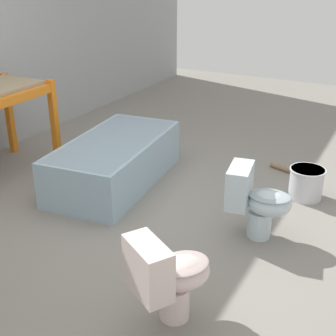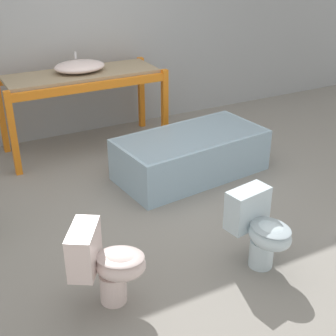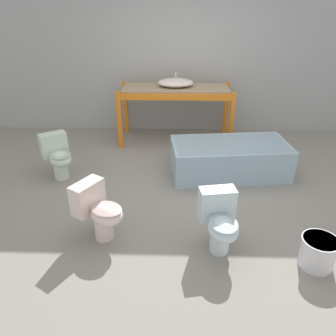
% 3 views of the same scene
% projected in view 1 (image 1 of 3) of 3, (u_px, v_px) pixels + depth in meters
% --- Properties ---
extents(ground_plane, '(12.00, 12.00, 0.00)m').
position_uv_depth(ground_plane, '(107.00, 212.00, 4.31)').
color(ground_plane, gray).
extents(bathtub_main, '(1.70, 0.97, 0.47)m').
position_uv_depth(bathtub_main, '(115.00, 158.00, 4.79)').
color(bathtub_main, '#99B7CC').
rests_on(bathtub_main, ground_plane).
extents(toilet_far, '(0.61, 0.54, 0.61)m').
position_uv_depth(toilet_far, '(168.00, 276.00, 2.89)').
color(toilet_far, silver).
rests_on(toilet_far, ground_plane).
extents(toilet_extra, '(0.40, 0.56, 0.61)m').
position_uv_depth(toilet_extra, '(256.00, 200.00, 3.81)').
color(toilet_extra, silver).
rests_on(toilet_extra, ground_plane).
extents(bucket_white, '(0.34, 0.34, 0.30)m').
position_uv_depth(bucket_white, '(306.00, 183.00, 4.52)').
color(bucket_white, silver).
rests_on(bucket_white, ground_plane).
extents(loose_pipe, '(0.20, 0.48, 0.06)m').
position_uv_depth(loose_pipe, '(290.00, 171.00, 5.10)').
color(loose_pipe, '#8C6B4C').
rests_on(loose_pipe, ground_plane).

